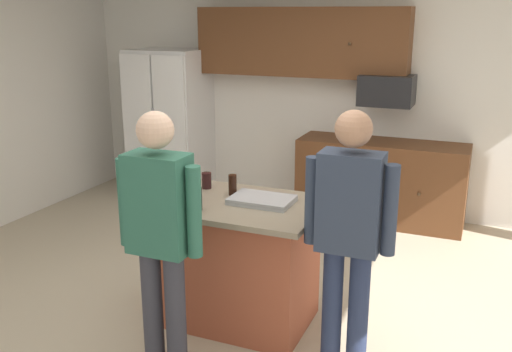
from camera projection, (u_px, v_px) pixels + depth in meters
floor at (239, 312)px, 4.41m from camera, size 7.04×7.04×0.00m
back_wall at (338, 98)px, 6.53m from camera, size 6.40×0.10×2.60m
cabinet_run_upper at (301, 42)px, 6.33m from camera, size 2.40×0.38×0.75m
cabinet_run_lower at (381, 181)px, 6.26m from camera, size 1.80×0.63×0.90m
refrigerator at (170, 125)px, 7.01m from camera, size 0.87×0.76×1.82m
microwave_over_range at (387, 90)px, 6.00m from camera, size 0.56×0.40×0.32m
kitchen_island at (240, 262)px, 4.19m from camera, size 1.15×0.83×0.93m
person_elder_center at (349, 226)px, 3.47m from camera, size 0.57×0.22×1.70m
person_guest_by_door at (160, 228)px, 3.45m from camera, size 0.57×0.22×1.69m
glass_stout_tall at (207, 180)px, 4.37m from camera, size 0.07×0.07×0.12m
glass_short_whisky at (188, 187)px, 4.17m from camera, size 0.06×0.06×0.15m
tumbler_amber at (195, 192)px, 4.04m from camera, size 0.07×0.07×0.15m
glass_dark_ale at (197, 199)px, 3.88m from camera, size 0.07×0.07×0.16m
glass_pilsner at (233, 185)px, 4.21m from camera, size 0.06×0.06×0.15m
serving_tray at (262, 200)px, 4.05m from camera, size 0.44×0.30×0.04m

